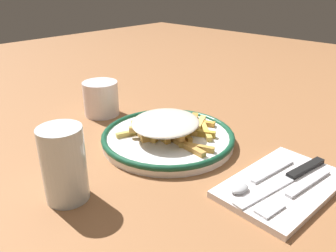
{
  "coord_description": "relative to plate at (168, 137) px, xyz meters",
  "views": [
    {
      "loc": [
        -0.42,
        0.44,
        0.31
      ],
      "look_at": [
        0.0,
        0.0,
        0.04
      ],
      "focal_mm": 36.17,
      "sensor_mm": 36.0,
      "label": 1
    }
  ],
  "objects": [
    {
      "name": "napkin",
      "position": [
        -0.24,
        -0.01,
        -0.01
      ],
      "size": [
        0.14,
        0.22,
        0.01
      ],
      "primitive_type": "cube",
      "rotation": [
        0.0,
        0.0,
        -0.06
      ],
      "color": "white",
      "rests_on": "ground_plane"
    },
    {
      "name": "fork",
      "position": [
        -0.27,
        0.0,
        0.0
      ],
      "size": [
        0.04,
        0.18,
        0.01
      ],
      "color": "silver",
      "rests_on": "napkin"
    },
    {
      "name": "water_glass",
      "position": [
        -0.02,
        0.23,
        0.05
      ],
      "size": [
        0.06,
        0.06,
        0.12
      ],
      "primitive_type": "cylinder",
      "color": "silver",
      "rests_on": "ground_plane"
    },
    {
      "name": "ground_plane",
      "position": [
        0.0,
        0.0,
        -0.01
      ],
      "size": [
        2.6,
        2.6,
        0.0
      ],
      "primitive_type": "plane",
      "color": "#96613B"
    },
    {
      "name": "plate",
      "position": [
        0.0,
        0.0,
        0.0
      ],
      "size": [
        0.26,
        0.26,
        0.02
      ],
      "color": "white",
      "rests_on": "ground_plane"
    },
    {
      "name": "knife",
      "position": [
        -0.24,
        -0.03,
        0.0
      ],
      "size": [
        0.05,
        0.21,
        0.01
      ],
      "color": "black",
      "rests_on": "napkin"
    },
    {
      "name": "fries_heap",
      "position": [
        -0.0,
        -0.0,
        0.03
      ],
      "size": [
        0.2,
        0.21,
        0.04
      ],
      "color": "gold",
      "rests_on": "plate"
    },
    {
      "name": "spoon",
      "position": [
        -0.21,
        0.02,
        0.0
      ],
      "size": [
        0.04,
        0.15,
        0.01
      ],
      "color": "silver",
      "rests_on": "napkin"
    },
    {
      "name": "coffee_mug",
      "position": [
        0.22,
        -0.0,
        0.03
      ],
      "size": [
        0.11,
        0.08,
        0.08
      ],
      "color": "white",
      "rests_on": "ground_plane"
    }
  ]
}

